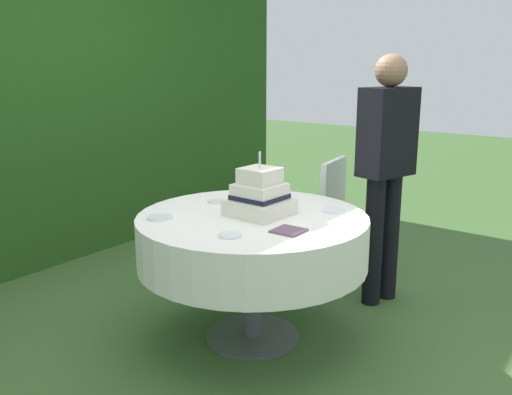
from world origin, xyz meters
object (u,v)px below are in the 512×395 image
serving_plate_near (333,210)px  napkin_stack (289,231)px  serving_plate_far (216,202)px  garden_chair (319,207)px  standing_person (386,163)px  wedding_cake (260,196)px  serving_plate_right (160,218)px  serving_plate_left (230,235)px  cake_table (252,239)px

serving_plate_near → napkin_stack: size_ratio=0.91×
serving_plate_near → serving_plate_far: same height
garden_chair → standing_person: bearing=-99.5°
garden_chair → standing_person: size_ratio=0.56×
garden_chair → serving_plate_near: bearing=-145.0°
wedding_cake → serving_plate_right: (-0.38, 0.38, -0.10)m
serving_plate_near → serving_plate_far: (-0.24, 0.66, 0.00)m
serving_plate_left → cake_table: bearing=20.4°
cake_table → standing_person: standing_person is taller
wedding_cake → serving_plate_far: wedding_cake is taller
napkin_stack → serving_plate_near: bearing=1.2°
wedding_cake → serving_plate_far: 0.38m
wedding_cake → napkin_stack: size_ratio=2.41×
napkin_stack → garden_chair: 1.25m
serving_plate_near → serving_plate_right: size_ratio=0.96×
serving_plate_left → serving_plate_far: bearing=45.8°
serving_plate_near → napkin_stack: 0.47m
serving_plate_far → standing_person: 1.10m
serving_plate_right → standing_person: (1.27, -0.73, 0.19)m
wedding_cake → napkin_stack: bearing=-119.5°
napkin_stack → serving_plate_far: bearing=70.6°
serving_plate_left → wedding_cake: bearing=15.8°
serving_plate_left → serving_plate_right: 0.50m
cake_table → wedding_cake: size_ratio=3.62×
wedding_cake → serving_plate_far: bearing=80.1°
napkin_stack → standing_person: standing_person is taller
serving_plate_far → napkin_stack: (-0.23, -0.67, -0.00)m
serving_plate_near → serving_plate_right: 0.96m
serving_plate_far → garden_chair: size_ratio=0.12×
standing_person → serving_plate_near: bearing=174.7°
serving_plate_left → standing_person: size_ratio=0.07×
serving_plate_left → garden_chair: garden_chair is taller
serving_plate_near → standing_person: 0.61m
cake_table → standing_person: (0.92, -0.37, 0.33)m
cake_table → wedding_cake: wedding_cake is taller
serving_plate_left → serving_plate_right: bearing=88.0°
serving_plate_far → serving_plate_right: same height
serving_plate_near → garden_chair: bearing=35.0°
cake_table → serving_plate_left: size_ratio=11.12×
cake_table → serving_plate_far: serving_plate_far is taller
cake_table → garden_chair: bearing=8.6°
wedding_cake → serving_plate_left: size_ratio=3.07×
serving_plate_near → serving_plate_left: size_ratio=1.16×
serving_plate_near → serving_plate_far: bearing=109.9°
cake_table → serving_plate_right: 0.52m
serving_plate_near → serving_plate_right: bearing=135.5°
serving_plate_left → standing_person: standing_person is taller
wedding_cake → serving_plate_right: 0.55m
cake_table → garden_chair: (1.01, 0.15, -0.05)m
cake_table → serving_plate_far: size_ratio=11.90×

